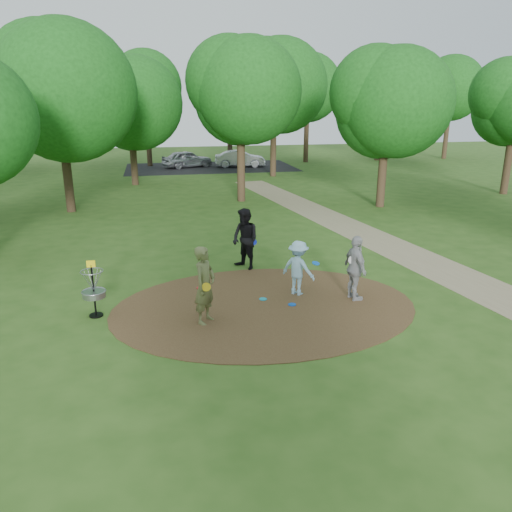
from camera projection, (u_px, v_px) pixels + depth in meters
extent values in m
plane|color=#2D5119|center=(265.00, 307.00, 13.76)|extent=(100.00, 100.00, 0.00)
cylinder|color=#47301C|center=(265.00, 306.00, 13.75)|extent=(8.40, 8.40, 0.02)
cube|color=#8C7A5B|center=(439.00, 268.00, 16.88)|extent=(7.55, 39.89, 0.01)
cube|color=black|center=(210.00, 167.00, 42.17)|extent=(14.00, 8.00, 0.01)
imported|color=olive|center=(205.00, 285.00, 12.51)|extent=(0.82, 0.88, 2.02)
cylinder|color=yellow|center=(206.00, 287.00, 12.23)|extent=(0.22, 0.06, 0.22)
imported|color=#98C8E2|center=(298.00, 268.00, 14.40)|extent=(1.15, 1.18, 1.62)
cylinder|color=blue|center=(316.00, 263.00, 14.41)|extent=(0.30, 0.30, 0.08)
imported|color=black|center=(245.00, 239.00, 16.59)|extent=(1.18, 1.25, 2.05)
cylinder|color=#0D21E2|center=(254.00, 242.00, 16.68)|extent=(0.23, 0.09, 0.22)
imported|color=#9C9B9E|center=(355.00, 268.00, 13.98)|extent=(0.57, 1.14, 1.88)
cylinder|color=silver|center=(352.00, 260.00, 13.86)|extent=(0.23, 0.09, 0.22)
cylinder|color=#1697B5|center=(263.00, 299.00, 14.21)|extent=(0.22, 0.22, 0.02)
cylinder|color=blue|center=(292.00, 305.00, 13.83)|extent=(0.22, 0.22, 0.02)
cylinder|color=red|center=(200.00, 288.00, 15.06)|extent=(0.22, 0.22, 0.02)
imported|color=#B0B0B8|center=(187.00, 159.00, 41.82)|extent=(4.52, 3.09, 1.43)
imported|color=#9899A0|center=(240.00, 159.00, 42.15)|extent=(4.35, 1.92, 1.39)
cylinder|color=black|center=(94.00, 292.00, 12.97)|extent=(0.05, 0.05, 1.35)
cylinder|color=black|center=(96.00, 315.00, 13.16)|extent=(0.36, 0.36, 0.04)
cylinder|color=gray|center=(94.00, 294.00, 12.98)|extent=(0.60, 0.60, 0.16)
torus|color=gray|center=(94.00, 291.00, 12.96)|extent=(0.63, 0.63, 0.03)
torus|color=gray|center=(92.00, 271.00, 12.79)|extent=(0.58, 0.58, 0.02)
cube|color=yellow|center=(91.00, 264.00, 12.73)|extent=(0.22, 0.02, 0.18)
cylinder|color=#332316|center=(67.00, 174.00, 24.92)|extent=(0.44, 0.44, 3.80)
sphere|color=#144913|center=(59.00, 96.00, 23.81)|extent=(6.63, 6.63, 6.63)
cylinder|color=#332316|center=(241.00, 164.00, 27.53)|extent=(0.44, 0.44, 4.18)
sphere|color=#144913|center=(240.00, 95.00, 26.45)|extent=(5.58, 5.58, 5.58)
cylinder|color=#332316|center=(382.00, 173.00, 26.16)|extent=(0.44, 0.44, 3.61)
sphere|color=#144913|center=(387.00, 107.00, 25.17)|extent=(5.50, 5.50, 5.50)
cylinder|color=#332316|center=(134.00, 159.00, 33.03)|extent=(0.44, 0.44, 3.42)
sphere|color=#144913|center=(130.00, 106.00, 32.03)|extent=(5.94, 5.94, 5.94)
cylinder|color=#332316|center=(273.00, 146.00, 36.69)|extent=(0.44, 0.44, 4.37)
sphere|color=#144913|center=(274.00, 89.00, 35.48)|extent=(6.66, 6.66, 6.66)
cylinder|color=#332316|center=(508.00, 162.00, 29.74)|extent=(0.44, 0.44, 3.80)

